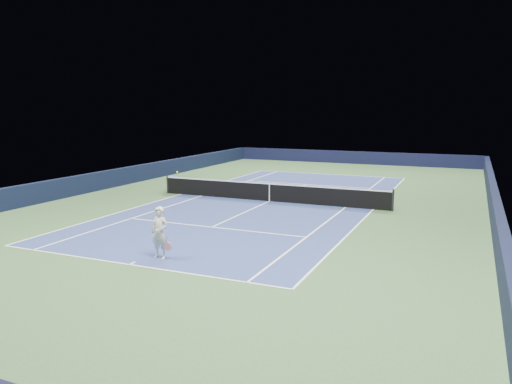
% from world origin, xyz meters
% --- Properties ---
extents(ground, '(40.00, 40.00, 0.00)m').
position_xyz_m(ground, '(0.00, 0.00, 0.00)').
color(ground, '#32532D').
rests_on(ground, ground).
extents(wall_far, '(22.00, 0.35, 1.10)m').
position_xyz_m(wall_far, '(0.00, 19.82, 0.55)').
color(wall_far, black).
rests_on(wall_far, ground).
extents(wall_right, '(0.35, 40.00, 1.10)m').
position_xyz_m(wall_right, '(10.82, 0.00, 0.55)').
color(wall_right, black).
rests_on(wall_right, ground).
extents(wall_left, '(0.35, 40.00, 1.10)m').
position_xyz_m(wall_left, '(-10.82, 0.00, 0.55)').
color(wall_left, '#101732').
rests_on(wall_left, ground).
extents(court_surface, '(10.97, 23.77, 0.01)m').
position_xyz_m(court_surface, '(0.00, 0.00, 0.00)').
color(court_surface, navy).
rests_on(court_surface, ground).
extents(baseline_far, '(10.97, 0.08, 0.00)m').
position_xyz_m(baseline_far, '(0.00, 11.88, 0.01)').
color(baseline_far, white).
rests_on(baseline_far, ground).
extents(baseline_near, '(10.97, 0.08, 0.00)m').
position_xyz_m(baseline_near, '(0.00, -11.88, 0.01)').
color(baseline_near, white).
rests_on(baseline_near, ground).
extents(sideline_doubles_right, '(0.08, 23.77, 0.00)m').
position_xyz_m(sideline_doubles_right, '(5.49, 0.00, 0.01)').
color(sideline_doubles_right, white).
rests_on(sideline_doubles_right, ground).
extents(sideline_doubles_left, '(0.08, 23.77, 0.00)m').
position_xyz_m(sideline_doubles_left, '(-5.49, 0.00, 0.01)').
color(sideline_doubles_left, white).
rests_on(sideline_doubles_left, ground).
extents(sideline_singles_right, '(0.08, 23.77, 0.00)m').
position_xyz_m(sideline_singles_right, '(4.12, 0.00, 0.01)').
color(sideline_singles_right, white).
rests_on(sideline_singles_right, ground).
extents(sideline_singles_left, '(0.08, 23.77, 0.00)m').
position_xyz_m(sideline_singles_left, '(-4.12, 0.00, 0.01)').
color(sideline_singles_left, white).
rests_on(sideline_singles_left, ground).
extents(service_line_far, '(8.23, 0.08, 0.00)m').
position_xyz_m(service_line_far, '(0.00, 6.40, 0.01)').
color(service_line_far, white).
rests_on(service_line_far, ground).
extents(service_line_near, '(8.23, 0.08, 0.00)m').
position_xyz_m(service_line_near, '(0.00, -6.40, 0.01)').
color(service_line_near, white).
rests_on(service_line_near, ground).
extents(center_service_line, '(0.08, 12.80, 0.00)m').
position_xyz_m(center_service_line, '(0.00, 0.00, 0.01)').
color(center_service_line, white).
rests_on(center_service_line, ground).
extents(center_mark_far, '(0.08, 0.30, 0.00)m').
position_xyz_m(center_mark_far, '(0.00, 11.73, 0.01)').
color(center_mark_far, white).
rests_on(center_mark_far, ground).
extents(center_mark_near, '(0.08, 0.30, 0.00)m').
position_xyz_m(center_mark_near, '(0.00, -11.73, 0.01)').
color(center_mark_near, white).
rests_on(center_mark_near, ground).
extents(tennis_net, '(12.90, 0.10, 1.07)m').
position_xyz_m(tennis_net, '(0.00, 0.00, 0.50)').
color(tennis_net, black).
rests_on(tennis_net, ground).
extents(sponsor_cube, '(0.64, 0.56, 0.89)m').
position_xyz_m(sponsor_cube, '(-6.40, 0.59, 0.45)').
color(sponsor_cube, blue).
rests_on(sponsor_cube, ground).
extents(tennis_player, '(0.80, 1.26, 2.78)m').
position_xyz_m(tennis_player, '(0.51, -10.89, 0.87)').
color(tennis_player, silver).
rests_on(tennis_player, ground).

